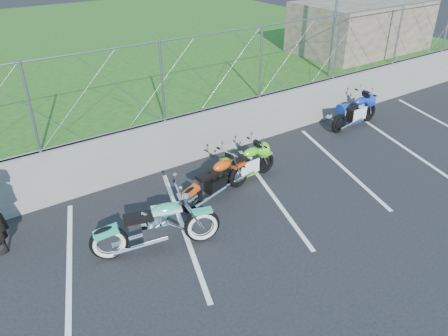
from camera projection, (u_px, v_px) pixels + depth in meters
ground at (209, 253)px, 8.47m from camera, size 90.00×90.00×0.00m
retaining_wall at (130, 155)px, 10.66m from camera, size 30.00×0.22×1.30m
grass_field at (29, 62)px, 17.84m from camera, size 30.00×20.00×1.30m
stone_building at (361, 26)px, 16.56m from camera, size 5.00×3.00×1.80m
chain_link_fence at (123, 90)px, 9.86m from camera, size 28.00×0.03×2.00m
sign_pole at (334, 27)px, 13.48m from camera, size 0.08×0.08×3.00m
parking_lines at (229, 208)px, 9.78m from camera, size 18.29×4.31×0.01m
cruiser_turquoise at (158, 228)px, 8.33m from camera, size 2.45×0.96×1.26m
naked_orange at (217, 181)px, 9.95m from camera, size 2.10×0.71×1.05m
sportbike_green at (246, 166)px, 10.67m from camera, size 1.86×0.66×0.96m
sportbike_blue at (355, 113)px, 13.53m from camera, size 2.05×0.73×1.06m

